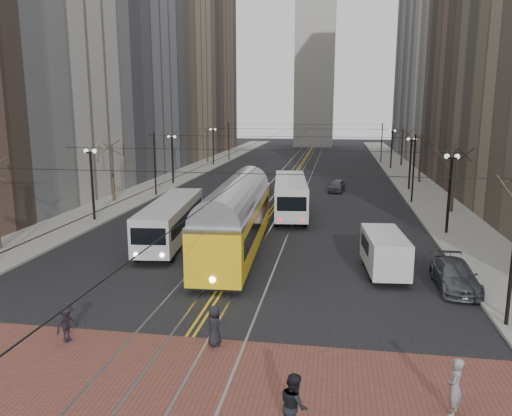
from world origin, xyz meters
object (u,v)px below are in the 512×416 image
(sedan_parked, at_px, (455,275))
(pedestrian_d, at_px, (67,323))
(rear_bus, at_px, (290,197))
(pedestrian_b, at_px, (455,387))
(pedestrian_a, at_px, (214,326))
(streetcar, at_px, (236,225))
(cargo_van, at_px, (384,254))
(transit_bus, at_px, (171,222))
(pedestrian_c, at_px, (294,405))
(sedan_grey, at_px, (337,186))

(sedan_parked, bearing_deg, pedestrian_d, -152.56)
(rear_bus, relative_size, pedestrian_b, 6.55)
(sedan_parked, relative_size, pedestrian_a, 2.96)
(sedan_parked, distance_m, pedestrian_b, 11.56)
(streetcar, relative_size, cargo_van, 2.96)
(transit_bus, distance_m, pedestrian_d, 14.92)
(pedestrian_b, bearing_deg, streetcar, -127.13)
(pedestrian_b, height_order, pedestrian_c, pedestrian_c)
(rear_bus, height_order, pedestrian_b, rear_bus)
(pedestrian_b, xyz_separation_m, pedestrian_d, (-13.97, 2.57, -0.14))
(transit_bus, relative_size, rear_bus, 0.96)
(sedan_parked, bearing_deg, cargo_van, 152.71)
(cargo_van, height_order, pedestrian_b, cargo_van)
(cargo_van, height_order, sedan_parked, cargo_van)
(streetcar, bearing_deg, pedestrian_b, -60.77)
(cargo_van, relative_size, pedestrian_c, 2.71)
(sedan_parked, xyz_separation_m, pedestrian_c, (-7.12, -13.07, 0.28))
(rear_bus, relative_size, cargo_van, 2.28)
(streetcar, xyz_separation_m, pedestrian_b, (9.84, -15.75, -0.89))
(cargo_van, bearing_deg, sedan_parked, -31.65)
(streetcar, height_order, rear_bus, streetcar)
(streetcar, xyz_separation_m, pedestrian_c, (5.18, -17.53, -0.84))
(cargo_van, xyz_separation_m, pedestrian_d, (-13.04, -10.43, -0.37))
(pedestrian_b, relative_size, pedestrian_d, 1.19)
(pedestrian_b, xyz_separation_m, pedestrian_c, (-4.66, -1.78, 0.05))
(pedestrian_c, bearing_deg, sedan_grey, -26.14)
(rear_bus, bearing_deg, sedan_parked, -65.18)
(pedestrian_c, bearing_deg, cargo_van, -38.89)
(transit_bus, distance_m, cargo_van, 14.49)
(rear_bus, distance_m, cargo_van, 16.29)
(transit_bus, distance_m, pedestrian_c, 21.71)
(streetcar, relative_size, sedan_grey, 3.95)
(pedestrian_b, bearing_deg, pedestrian_c, -48.22)
(pedestrian_d, bearing_deg, transit_bus, 23.97)
(cargo_van, bearing_deg, pedestrian_a, -131.43)
(streetcar, height_order, sedan_grey, streetcar)
(sedan_grey, bearing_deg, pedestrian_c, -83.85)
(transit_bus, bearing_deg, streetcar, -25.14)
(streetcar, distance_m, cargo_van, 9.35)
(pedestrian_b, bearing_deg, sedan_parked, -171.43)
(pedestrian_d, bearing_deg, cargo_van, -30.21)
(cargo_van, distance_m, pedestrian_c, 15.24)
(transit_bus, height_order, streetcar, streetcar)
(rear_bus, height_order, cargo_van, rear_bus)
(sedan_parked, bearing_deg, streetcar, 159.58)
(transit_bus, distance_m, pedestrian_b, 22.83)
(pedestrian_b, distance_m, pedestrian_d, 14.21)
(sedan_grey, relative_size, sedan_parked, 0.82)
(sedan_grey, distance_m, pedestrian_c, 42.47)
(sedan_grey, xyz_separation_m, pedestrian_c, (-1.06, -42.45, 0.31))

